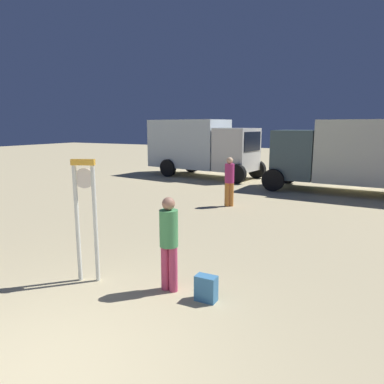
{
  "coord_description": "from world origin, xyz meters",
  "views": [
    {
      "loc": [
        3.04,
        -2.14,
        2.63
      ],
      "look_at": [
        -0.47,
        4.69,
        1.2
      ],
      "focal_mm": 33.34,
      "sensor_mm": 36.0,
      "label": 1
    }
  ],
  "objects_px": {
    "person_near_clock": "(169,239)",
    "box_truck_near": "(367,153)",
    "person_distant": "(229,179)",
    "backpack": "(206,288)",
    "box_truck_far": "(200,146)",
    "standing_clock": "(86,210)"
  },
  "relations": [
    {
      "from": "standing_clock",
      "to": "person_distant",
      "type": "height_order",
      "value": "standing_clock"
    },
    {
      "from": "person_near_clock",
      "to": "backpack",
      "type": "xyz_separation_m",
      "value": [
        0.68,
        -0.05,
        -0.67
      ]
    },
    {
      "from": "person_distant",
      "to": "person_near_clock",
      "type": "bearing_deg",
      "value": -77.3
    },
    {
      "from": "standing_clock",
      "to": "person_near_clock",
      "type": "relative_size",
      "value": 1.36
    },
    {
      "from": "backpack",
      "to": "box_truck_near",
      "type": "xyz_separation_m",
      "value": [
        1.81,
        10.67,
        1.39
      ]
    },
    {
      "from": "box_truck_near",
      "to": "person_distant",
      "type": "bearing_deg",
      "value": -131.28
    },
    {
      "from": "backpack",
      "to": "box_truck_far",
      "type": "xyz_separation_m",
      "value": [
        -6.07,
        12.26,
        1.41
      ]
    },
    {
      "from": "standing_clock",
      "to": "person_near_clock",
      "type": "xyz_separation_m",
      "value": [
        1.43,
        0.31,
        -0.39
      ]
    },
    {
      "from": "person_near_clock",
      "to": "box_truck_far",
      "type": "relative_size",
      "value": 0.25
    },
    {
      "from": "person_distant",
      "to": "standing_clock",
      "type": "bearing_deg",
      "value": -90.27
    },
    {
      "from": "person_near_clock",
      "to": "person_distant",
      "type": "xyz_separation_m",
      "value": [
        -1.4,
        6.2,
        0.05
      ]
    },
    {
      "from": "backpack",
      "to": "box_truck_near",
      "type": "height_order",
      "value": "box_truck_near"
    },
    {
      "from": "backpack",
      "to": "box_truck_near",
      "type": "relative_size",
      "value": 0.06
    },
    {
      "from": "person_near_clock",
      "to": "box_truck_near",
      "type": "height_order",
      "value": "box_truck_near"
    },
    {
      "from": "person_near_clock",
      "to": "box_truck_near",
      "type": "xyz_separation_m",
      "value": [
        2.49,
        10.63,
        0.72
      ]
    },
    {
      "from": "person_near_clock",
      "to": "backpack",
      "type": "height_order",
      "value": "person_near_clock"
    },
    {
      "from": "standing_clock",
      "to": "person_near_clock",
      "type": "distance_m",
      "value": 1.51
    },
    {
      "from": "person_near_clock",
      "to": "box_truck_far",
      "type": "xyz_separation_m",
      "value": [
        -5.39,
        12.21,
        0.75
      ]
    },
    {
      "from": "person_distant",
      "to": "box_truck_far",
      "type": "relative_size",
      "value": 0.26
    },
    {
      "from": "person_near_clock",
      "to": "person_distant",
      "type": "bearing_deg",
      "value": 102.7
    },
    {
      "from": "standing_clock",
      "to": "backpack",
      "type": "relative_size",
      "value": 5.27
    },
    {
      "from": "person_near_clock",
      "to": "box_truck_near",
      "type": "relative_size",
      "value": 0.22
    }
  ]
}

